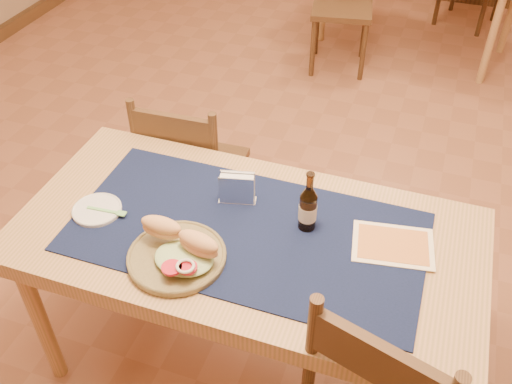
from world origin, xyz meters
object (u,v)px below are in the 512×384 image
(main_table, at_px, (247,249))
(chair_main_far, at_px, (192,170))
(sandwich_plate, at_px, (179,252))
(napkin_holder, at_px, (237,189))
(beer_bottle, at_px, (308,208))

(main_table, bearing_deg, chair_main_far, 130.18)
(sandwich_plate, bearing_deg, main_table, 50.60)
(main_table, height_order, sandwich_plate, sandwich_plate)
(sandwich_plate, relative_size, napkin_holder, 2.28)
(main_table, relative_size, beer_bottle, 6.88)
(chair_main_far, height_order, napkin_holder, chair_main_far)
(chair_main_far, xyz_separation_m, beer_bottle, (0.67, -0.48, 0.37))
(chair_main_far, height_order, sandwich_plate, chair_main_far)
(beer_bottle, bearing_deg, napkin_holder, 169.86)
(sandwich_plate, bearing_deg, beer_bottle, 39.17)
(chair_main_far, xyz_separation_m, sandwich_plate, (0.32, -0.76, 0.32))
(chair_main_far, distance_m, napkin_holder, 0.68)
(beer_bottle, relative_size, napkin_holder, 1.64)
(main_table, distance_m, chair_main_far, 0.77)
(chair_main_far, xyz_separation_m, napkin_holder, (0.40, -0.43, 0.34))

